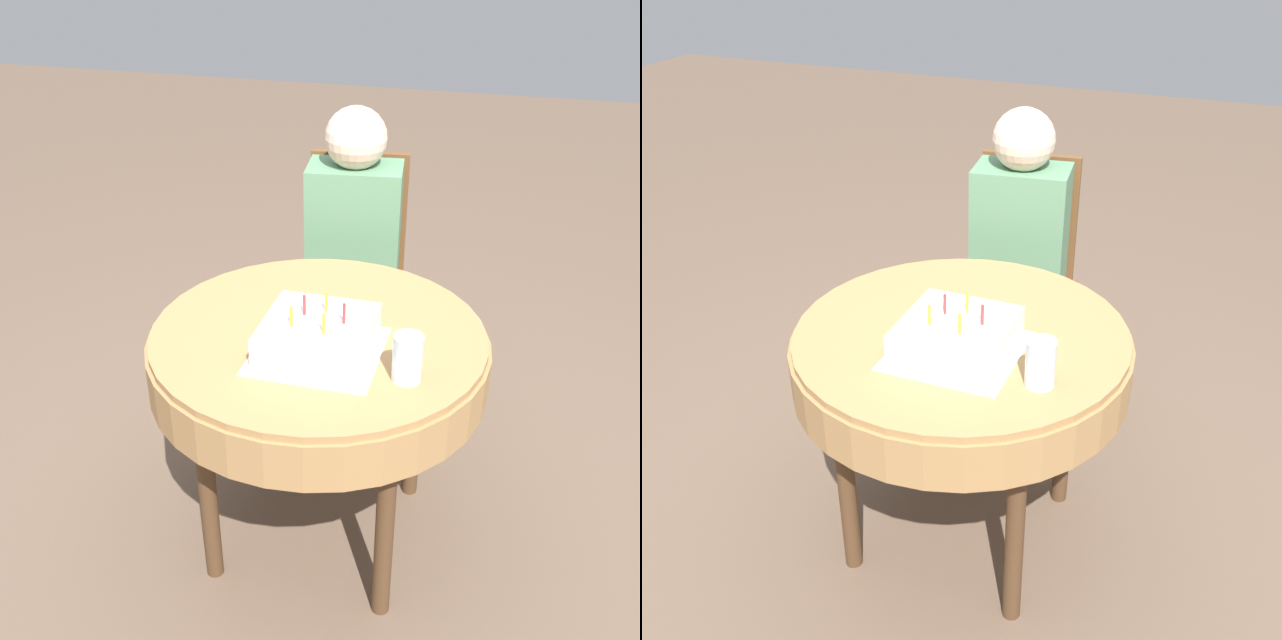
# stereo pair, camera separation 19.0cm
# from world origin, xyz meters

# --- Properties ---
(ground_plane) EXTENTS (12.00, 12.00, 0.00)m
(ground_plane) POSITION_xyz_m (0.00, 0.00, 0.00)
(ground_plane) COLOR brown
(dining_table) EXTENTS (0.92, 0.92, 0.73)m
(dining_table) POSITION_xyz_m (0.00, 0.00, 0.64)
(dining_table) COLOR #9E7547
(dining_table) RESTS_ON ground_plane
(chair) EXTENTS (0.44, 0.44, 0.93)m
(chair) POSITION_xyz_m (-0.08, 0.81, 0.50)
(chair) COLOR brown
(chair) RESTS_ON ground_plane
(person) EXTENTS (0.35, 0.33, 1.14)m
(person) POSITION_xyz_m (-0.07, 0.71, 0.69)
(person) COLOR beige
(person) RESTS_ON ground_plane
(napkin) EXTENTS (0.32, 0.32, 0.00)m
(napkin) POSITION_xyz_m (0.03, -0.10, 0.73)
(napkin) COLOR white
(napkin) RESTS_ON dining_table
(birthday_cake) EXTENTS (0.27, 0.27, 0.14)m
(birthday_cake) POSITION_xyz_m (0.03, -0.10, 0.77)
(birthday_cake) COLOR white
(birthday_cake) RESTS_ON dining_table
(drinking_glass) EXTENTS (0.07, 0.07, 0.12)m
(drinking_glass) POSITION_xyz_m (0.27, -0.16, 0.79)
(drinking_glass) COLOR silver
(drinking_glass) RESTS_ON dining_table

